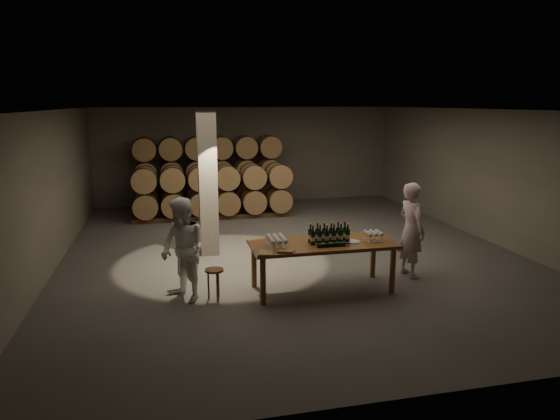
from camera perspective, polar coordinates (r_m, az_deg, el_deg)
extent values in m
plane|color=#524F4D|center=(11.56, 1.03, -4.68)|extent=(12.00, 12.00, 0.00)
plane|color=#605E59|center=(11.06, 1.09, 11.38)|extent=(12.00, 12.00, 0.00)
plane|color=#686459|center=(17.04, -3.85, 6.28)|extent=(10.00, 0.00, 10.00)
plane|color=#686459|center=(5.72, 15.82, -6.25)|extent=(10.00, 0.00, 10.00)
plane|color=#686459|center=(11.12, -24.82, 1.97)|extent=(0.00, 12.00, 12.00)
plane|color=#686459|center=(13.31, 22.48, 3.70)|extent=(0.00, 12.00, 12.00)
cube|color=gray|center=(11.11, -8.25, 2.97)|extent=(0.40, 0.40, 3.20)
cylinder|color=brown|center=(8.48, -1.96, -8.11)|extent=(0.10, 0.10, 0.84)
cylinder|color=brown|center=(9.19, 12.74, -6.77)|extent=(0.10, 0.10, 0.84)
cylinder|color=brown|center=(9.27, -2.98, -6.30)|extent=(0.10, 0.10, 0.84)
cylinder|color=brown|center=(9.93, 10.60, -5.23)|extent=(0.10, 0.10, 0.84)
cube|color=brown|center=(9.01, 4.89, -3.89)|extent=(2.60, 1.10, 0.06)
cube|color=brown|center=(16.03, -7.91, 0.24)|extent=(4.70, 0.10, 0.12)
cube|color=brown|center=(16.62, -8.10, 0.66)|extent=(4.70, 0.10, 0.12)
cylinder|color=#A67F4B|center=(16.21, -14.93, 1.54)|extent=(0.70, 0.95, 0.70)
cylinder|color=black|center=(15.95, -14.96, 1.37)|extent=(0.73, 0.04, 0.73)
cylinder|color=black|center=(16.46, -14.90, 1.71)|extent=(0.73, 0.04, 0.73)
cylinder|color=#A67F4B|center=(16.20, -12.17, 1.67)|extent=(0.70, 0.95, 0.70)
cylinder|color=black|center=(15.94, -12.16, 1.51)|extent=(0.73, 0.04, 0.73)
cylinder|color=black|center=(16.45, -12.19, 1.84)|extent=(0.73, 0.04, 0.73)
cylinder|color=#A67F4B|center=(16.22, -9.42, 1.80)|extent=(0.70, 0.95, 0.70)
cylinder|color=black|center=(15.97, -9.36, 1.64)|extent=(0.73, 0.04, 0.73)
cylinder|color=black|center=(16.48, -9.48, 1.96)|extent=(0.73, 0.04, 0.73)
cylinder|color=#A67F4B|center=(16.29, -6.68, 1.93)|extent=(0.70, 0.95, 0.70)
cylinder|color=black|center=(16.03, -6.58, 1.76)|extent=(0.73, 0.04, 0.73)
cylinder|color=black|center=(16.54, -6.78, 2.08)|extent=(0.73, 0.04, 0.73)
cylinder|color=#A67F4B|center=(16.39, -3.97, 2.04)|extent=(0.70, 0.95, 0.70)
cylinder|color=black|center=(16.13, -3.82, 1.88)|extent=(0.73, 0.04, 0.73)
cylinder|color=black|center=(16.64, -4.11, 2.20)|extent=(0.73, 0.04, 0.73)
cylinder|color=#A67F4B|center=(16.52, -1.30, 2.16)|extent=(0.70, 0.95, 0.70)
cylinder|color=black|center=(16.27, -1.11, 2.00)|extent=(0.73, 0.04, 0.73)
cylinder|color=black|center=(16.77, -1.48, 2.31)|extent=(0.73, 0.04, 0.73)
cylinder|color=#A67F4B|center=(16.09, -15.08, 4.13)|extent=(0.70, 0.95, 0.70)
cylinder|color=black|center=(15.83, -15.10, 4.00)|extent=(0.73, 0.04, 0.73)
cylinder|color=black|center=(16.35, -15.05, 4.26)|extent=(0.73, 0.04, 0.73)
cylinder|color=#A67F4B|center=(16.08, -12.29, 4.27)|extent=(0.70, 0.95, 0.70)
cylinder|color=black|center=(15.82, -12.28, 4.14)|extent=(0.73, 0.04, 0.73)
cylinder|color=black|center=(16.34, -12.31, 4.39)|extent=(0.73, 0.04, 0.73)
cylinder|color=#A67F4B|center=(16.11, -9.51, 4.39)|extent=(0.70, 0.95, 0.70)
cylinder|color=black|center=(15.85, -9.45, 4.27)|extent=(0.73, 0.04, 0.73)
cylinder|color=black|center=(16.36, -9.57, 4.51)|extent=(0.73, 0.04, 0.73)
cylinder|color=#A67F4B|center=(16.17, -6.75, 4.51)|extent=(0.70, 0.95, 0.70)
cylinder|color=black|center=(15.91, -6.64, 4.38)|extent=(0.73, 0.04, 0.73)
cylinder|color=black|center=(16.43, -6.85, 4.62)|extent=(0.73, 0.04, 0.73)
cylinder|color=#A67F4B|center=(16.27, -4.01, 4.61)|extent=(0.70, 0.95, 0.70)
cylinder|color=black|center=(16.02, -3.86, 4.49)|extent=(0.73, 0.04, 0.73)
cylinder|color=black|center=(16.53, -4.15, 4.73)|extent=(0.73, 0.04, 0.73)
cylinder|color=#A67F4B|center=(16.41, -1.31, 4.70)|extent=(0.70, 0.95, 0.70)
cylinder|color=black|center=(16.16, -1.12, 4.58)|extent=(0.73, 0.04, 0.73)
cylinder|color=black|center=(16.66, -1.49, 4.81)|extent=(0.73, 0.04, 0.73)
cylinder|color=#A67F4B|center=(16.01, -15.22, 6.75)|extent=(0.70, 0.95, 0.70)
cylinder|color=black|center=(15.75, -15.26, 6.67)|extent=(0.73, 0.04, 0.73)
cylinder|color=black|center=(16.27, -15.19, 6.84)|extent=(0.73, 0.04, 0.73)
cylinder|color=#A67F4B|center=(16.00, -12.41, 6.89)|extent=(0.70, 0.95, 0.70)
cylinder|color=black|center=(15.74, -12.40, 6.81)|extent=(0.73, 0.04, 0.73)
cylinder|color=black|center=(16.26, -12.43, 6.97)|extent=(0.73, 0.04, 0.73)
cylinder|color=#A67F4B|center=(16.02, -9.61, 7.01)|extent=(0.70, 0.95, 0.70)
cylinder|color=black|center=(15.77, -9.55, 6.93)|extent=(0.73, 0.04, 0.73)
cylinder|color=black|center=(16.28, -9.66, 7.09)|extent=(0.73, 0.04, 0.73)
cylinder|color=#A67F4B|center=(16.09, -6.81, 7.12)|extent=(0.70, 0.95, 0.70)
cylinder|color=black|center=(15.83, -6.71, 7.04)|extent=(0.73, 0.04, 0.73)
cylinder|color=black|center=(16.35, -6.91, 7.20)|extent=(0.73, 0.04, 0.73)
cylinder|color=#A67F4B|center=(16.19, -4.05, 7.21)|extent=(0.70, 0.95, 0.70)
cylinder|color=black|center=(15.93, -3.90, 7.13)|extent=(0.73, 0.04, 0.73)
cylinder|color=black|center=(16.45, -4.19, 7.28)|extent=(0.73, 0.04, 0.73)
cylinder|color=#A67F4B|center=(16.33, -1.32, 7.28)|extent=(0.70, 0.95, 0.70)
cylinder|color=black|center=(16.08, -1.13, 7.20)|extent=(0.73, 0.04, 0.73)
cylinder|color=black|center=(16.58, -1.50, 7.35)|extent=(0.73, 0.04, 0.73)
cube|color=brown|center=(14.67, -7.41, -0.87)|extent=(4.70, 0.10, 0.12)
cube|color=brown|center=(15.26, -7.64, -0.37)|extent=(4.70, 0.10, 0.12)
cylinder|color=#A67F4B|center=(14.83, -15.09, 0.56)|extent=(0.70, 0.95, 0.70)
cylinder|color=black|center=(14.58, -15.12, 0.36)|extent=(0.73, 0.04, 0.73)
cylinder|color=black|center=(15.09, -15.06, 0.76)|extent=(0.73, 0.04, 0.73)
cylinder|color=#A67F4B|center=(14.82, -12.08, 0.71)|extent=(0.70, 0.95, 0.70)
cylinder|color=black|center=(14.57, -12.06, 0.51)|extent=(0.73, 0.04, 0.73)
cylinder|color=black|center=(15.08, -12.10, 0.90)|extent=(0.73, 0.04, 0.73)
cylinder|color=#A67F4B|center=(14.85, -9.07, 0.85)|extent=(0.70, 0.95, 0.70)
cylinder|color=black|center=(14.60, -9.00, 0.65)|extent=(0.73, 0.04, 0.73)
cylinder|color=black|center=(15.10, -9.14, 1.04)|extent=(0.73, 0.04, 0.73)
cylinder|color=#A67F4B|center=(14.92, -6.08, 0.99)|extent=(0.70, 0.95, 0.70)
cylinder|color=black|center=(14.67, -5.96, 0.80)|extent=(0.73, 0.04, 0.73)
cylinder|color=black|center=(15.17, -6.20, 1.18)|extent=(0.73, 0.04, 0.73)
cylinder|color=#A67F4B|center=(15.03, -3.13, 1.12)|extent=(0.70, 0.95, 0.70)
cylinder|color=black|center=(14.78, -2.95, 0.93)|extent=(0.73, 0.04, 0.73)
cylinder|color=black|center=(15.28, -3.30, 1.31)|extent=(0.73, 0.04, 0.73)
cylinder|color=#A67F4B|center=(15.18, -0.23, 1.25)|extent=(0.70, 0.95, 0.70)
cylinder|color=black|center=(14.93, -0.01, 1.07)|extent=(0.73, 0.04, 0.73)
cylinder|color=black|center=(15.43, -0.44, 1.43)|extent=(0.73, 0.04, 0.73)
cylinder|color=#A67F4B|center=(14.71, -15.25, 3.39)|extent=(0.70, 0.95, 0.70)
cylinder|color=black|center=(14.45, -15.28, 3.23)|extent=(0.73, 0.04, 0.73)
cylinder|color=black|center=(14.96, -15.21, 3.54)|extent=(0.73, 0.04, 0.73)
cylinder|color=#A67F4B|center=(14.69, -12.21, 3.54)|extent=(0.70, 0.95, 0.70)
cylinder|color=black|center=(14.44, -12.19, 3.39)|extent=(0.73, 0.04, 0.73)
cylinder|color=black|center=(14.95, -12.22, 3.68)|extent=(0.73, 0.04, 0.73)
cylinder|color=#A67F4B|center=(14.72, -9.17, 3.67)|extent=(0.70, 0.95, 0.70)
cylinder|color=black|center=(14.47, -9.09, 3.53)|extent=(0.73, 0.04, 0.73)
cylinder|color=black|center=(14.98, -9.23, 3.82)|extent=(0.73, 0.04, 0.73)
cylinder|color=#A67F4B|center=(14.79, -6.15, 3.80)|extent=(0.70, 0.95, 0.70)
cylinder|color=black|center=(14.54, -6.02, 3.65)|extent=(0.73, 0.04, 0.73)
cylinder|color=black|center=(15.05, -6.27, 3.94)|extent=(0.73, 0.04, 0.73)
cylinder|color=#A67F4B|center=(14.90, -3.16, 3.92)|extent=(0.70, 0.95, 0.70)
cylinder|color=black|center=(14.65, -2.99, 3.77)|extent=(0.73, 0.04, 0.73)
cylinder|color=black|center=(15.16, -3.33, 4.05)|extent=(0.73, 0.04, 0.73)
cylinder|color=#A67F4B|center=(15.05, -0.23, 4.02)|extent=(0.70, 0.95, 0.70)
cylinder|color=black|center=(14.80, -0.01, 3.88)|extent=(0.73, 0.04, 0.73)
cylinder|color=black|center=(15.31, -0.44, 4.15)|extent=(0.73, 0.04, 0.73)
cylinder|color=black|center=(8.81, 3.77, -3.24)|extent=(0.09, 0.09, 0.24)
cylinder|color=silver|center=(8.82, 3.76, -3.30)|extent=(0.09, 0.09, 0.08)
cylinder|color=black|center=(8.77, 3.78, -2.18)|extent=(0.03, 0.03, 0.10)
cylinder|color=yellow|center=(8.76, 3.79, -1.84)|extent=(0.04, 0.04, 0.03)
cylinder|color=black|center=(8.95, 3.49, -2.99)|extent=(0.09, 0.09, 0.24)
cylinder|color=silver|center=(8.95, 3.49, -3.05)|extent=(0.09, 0.09, 0.08)
cylinder|color=black|center=(8.91, 3.50, -1.95)|extent=(0.03, 0.03, 0.10)
cylinder|color=maroon|center=(8.90, 3.51, -1.61)|extent=(0.04, 0.04, 0.03)
cylinder|color=black|center=(8.85, 4.57, -3.18)|extent=(0.09, 0.09, 0.24)
cylinder|color=silver|center=(8.85, 4.57, -3.25)|extent=(0.09, 0.09, 0.08)
cylinder|color=black|center=(8.81, 4.59, -2.13)|extent=(0.03, 0.03, 0.10)
cylinder|color=maroon|center=(8.79, 4.60, -1.79)|extent=(0.04, 0.04, 0.03)
cylinder|color=black|center=(8.99, 4.29, -2.93)|extent=(0.09, 0.09, 0.24)
cylinder|color=silver|center=(8.99, 4.29, -3.00)|extent=(0.09, 0.09, 0.08)
cylinder|color=black|center=(8.95, 4.30, -1.90)|extent=(0.03, 0.03, 0.10)
cylinder|color=yellow|center=(8.93, 4.31, -1.56)|extent=(0.04, 0.04, 0.03)
cylinder|color=black|center=(8.89, 5.37, -3.13)|extent=(0.09, 0.09, 0.24)
cylinder|color=silver|center=(8.89, 5.37, -3.19)|extent=(0.09, 0.09, 0.08)
cylinder|color=black|center=(8.85, 5.40, -2.08)|extent=(0.03, 0.03, 0.10)
cylinder|color=yellow|center=(8.83, 5.40, -1.74)|extent=(0.04, 0.04, 0.03)
cylinder|color=black|center=(9.03, 5.08, -2.88)|extent=(0.09, 0.09, 0.24)
cylinder|color=silver|center=(9.03, 5.07, -2.95)|extent=(0.09, 0.09, 0.08)
cylinder|color=black|center=(8.98, 5.10, -1.85)|extent=(0.03, 0.03, 0.10)
cylinder|color=maroon|center=(8.97, 5.10, -1.52)|extent=(0.04, 0.04, 0.03)
cylinder|color=black|center=(8.93, 6.17, -3.07)|extent=(0.09, 0.09, 0.24)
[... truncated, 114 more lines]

